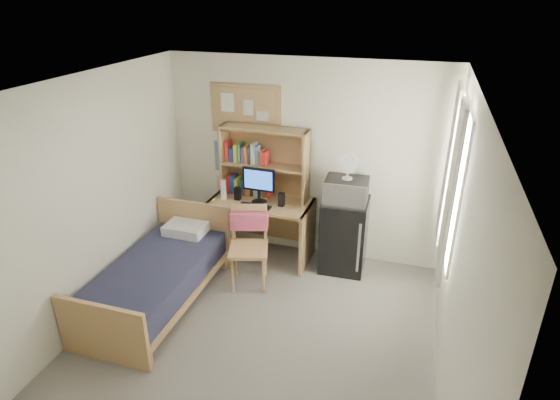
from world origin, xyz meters
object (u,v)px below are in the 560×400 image
(desk, at_px, (261,229))
(speaker_right, at_px, (281,200))
(desk_chair, at_px, (249,249))
(mini_fridge, at_px, (344,235))
(bed, at_px, (157,283))
(speaker_left, at_px, (238,194))
(bulletin_board, at_px, (246,109))
(monitor, at_px, (259,186))
(desk_fan, at_px, (348,167))
(microwave, at_px, (346,190))

(desk, xyz_separation_m, speaker_right, (0.30, -0.07, 0.50))
(desk_chair, distance_m, mini_fridge, 1.25)
(bed, xyz_separation_m, speaker_left, (0.50, 1.28, 0.64))
(speaker_left, bearing_deg, desk, 11.31)
(bulletin_board, distance_m, bed, 2.40)
(bed, relative_size, speaker_right, 10.92)
(mini_fridge, height_order, speaker_left, speaker_left)
(monitor, bearing_deg, speaker_right, 0.00)
(monitor, bearing_deg, desk_chair, -81.14)
(speaker_left, relative_size, speaker_right, 0.98)
(speaker_left, xyz_separation_m, desk_fan, (1.39, 0.08, 0.49))
(desk, bearing_deg, bed, -119.15)
(desk, bearing_deg, bulletin_board, 134.40)
(bulletin_board, relative_size, speaker_left, 5.52)
(speaker_left, distance_m, desk_fan, 1.48)
(desk_chair, distance_m, speaker_right, 0.76)
(speaker_left, bearing_deg, bulletin_board, 92.29)
(desk_chair, bearing_deg, speaker_right, 53.42)
(desk_chair, distance_m, microwave, 1.37)
(desk_chair, relative_size, microwave, 1.95)
(microwave, distance_m, desk_fan, 0.30)
(monitor, relative_size, speaker_left, 2.65)
(desk_chair, distance_m, monitor, 0.82)
(mini_fridge, distance_m, speaker_left, 1.46)
(desk_fan, bearing_deg, bed, -146.04)
(speaker_right, relative_size, desk_fan, 0.56)
(mini_fridge, relative_size, microwave, 1.85)
(microwave, bearing_deg, speaker_left, -178.46)
(bed, distance_m, monitor, 1.70)
(speaker_right, distance_m, microwave, 0.82)
(mini_fridge, relative_size, monitor, 2.10)
(bed, distance_m, microwave, 2.48)
(monitor, height_order, speaker_right, monitor)
(monitor, distance_m, speaker_right, 0.33)
(bulletin_board, height_order, speaker_left, bulletin_board)
(bulletin_board, relative_size, desk_chair, 0.94)
(monitor, bearing_deg, bulletin_board, 129.54)
(desk, distance_m, mini_fridge, 1.09)
(speaker_left, relative_size, desk_fan, 0.55)
(mini_fridge, bearing_deg, speaker_right, -173.12)
(desk_fan, bearing_deg, desk_chair, -147.18)
(monitor, bearing_deg, microwave, 6.66)
(bed, height_order, monitor, monitor)
(bulletin_board, bearing_deg, desk_fan, -12.22)
(mini_fridge, bearing_deg, microwave, -90.00)
(microwave, height_order, desk_fan, desk_fan)
(bulletin_board, height_order, bed, bulletin_board)
(bulletin_board, xyz_separation_m, bed, (-0.50, -1.66, -1.66))
(mini_fridge, xyz_separation_m, monitor, (-1.09, -0.11, 0.57))
(monitor, distance_m, speaker_left, 0.33)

